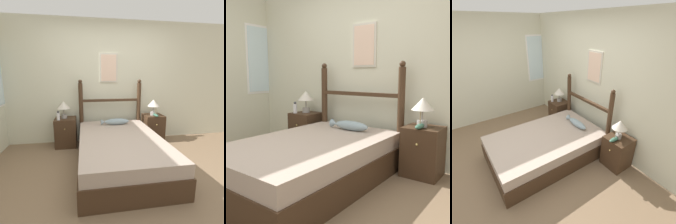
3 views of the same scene
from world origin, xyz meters
The scene contains 11 objects.
ground_plane centered at (0.00, 0.00, 0.00)m, with size 16.00×16.00×0.00m, color #7A6047.
wall_back centered at (0.00, 1.73, 1.28)m, with size 6.40×0.08×2.55m.
bed centered at (0.03, 0.55, 0.23)m, with size 1.32×2.07×0.47m.
headboard centered at (0.03, 1.54, 0.71)m, with size 1.32×0.09×1.35m.
nightstand_left centered at (-0.91, 1.47, 0.29)m, with size 0.42×0.43×0.58m.
nightstand_right centered at (0.96, 1.47, 0.29)m, with size 0.42×0.43×0.58m.
table_lamp_left centered at (-0.93, 1.49, 0.83)m, with size 0.25×0.25×0.34m.
table_lamp_right centered at (0.95, 1.45, 0.83)m, with size 0.25×0.25×0.34m.
bottle centered at (-1.02, 1.34, 0.67)m, with size 0.06×0.06×0.18m.
model_boat centered at (0.96, 1.34, 0.61)m, with size 0.07×0.23×0.21m.
fish_pillow centered at (0.08, 1.24, 0.53)m, with size 0.56×0.14×0.12m.
Camera 1 is at (-0.53, -2.05, 1.44)m, focal length 28.00 mm.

